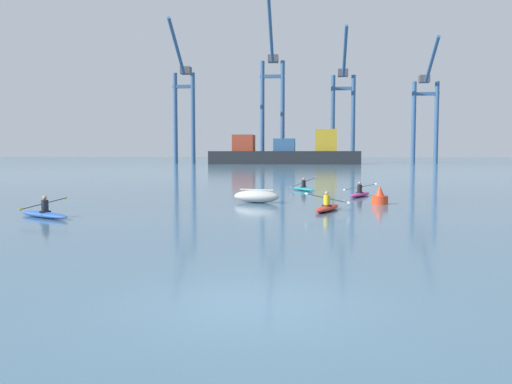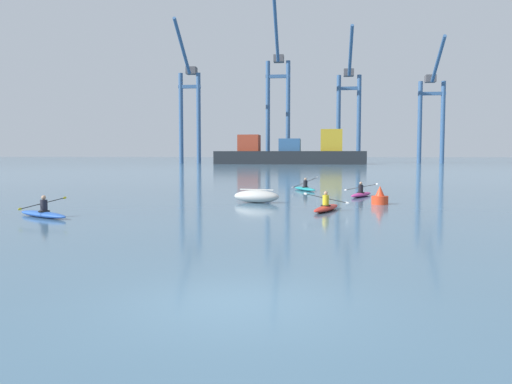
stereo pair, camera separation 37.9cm
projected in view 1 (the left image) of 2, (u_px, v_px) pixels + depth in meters
ground_plane at (251, 303)px, 9.79m from camera, size 800.00×800.00×0.00m
container_barge at (286, 153)px, 138.63m from camera, size 38.63×8.48×8.88m
gantry_crane_west at (183, 100)px, 147.49m from camera, size 6.20×19.25×36.60m
gantry_crane_west_mid at (272, 93)px, 147.55m from camera, size 6.82×18.23×42.51m
gantry_crane_east_mid at (343, 103)px, 149.81m from camera, size 6.85×16.85×35.73m
gantry_crane_east at (426, 106)px, 147.17m from camera, size 7.34×18.48×32.14m
capsized_dinghy at (256, 196)px, 29.81m from camera, size 2.77×1.59×0.76m
channel_buoy at (380, 198)px, 28.95m from camera, size 0.90×0.90×1.00m
kayak_blue at (44, 214)px, 22.86m from camera, size 3.22×2.28×0.95m
kayak_red at (327, 207)px, 25.56m from camera, size 2.17×3.42×0.95m
kayak_teal at (303, 188)px, 39.54m from camera, size 2.03×3.32×1.05m
kayak_magenta at (360, 194)px, 34.07m from camera, size 2.09×3.36×0.95m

